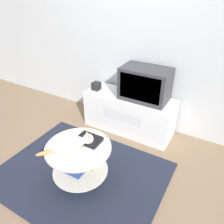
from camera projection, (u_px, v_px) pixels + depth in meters
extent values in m
plane|color=#7F664C|center=(81.00, 175.00, 2.50)|extent=(12.00, 12.00, 0.00)
cube|color=silver|center=(138.00, 35.00, 2.87)|extent=(8.00, 0.05, 2.60)
cube|color=#1E2333|center=(81.00, 174.00, 2.50)|extent=(1.82, 1.41, 0.02)
cube|color=white|center=(129.00, 113.00, 3.14)|extent=(1.27, 0.46, 0.54)
cube|color=silver|center=(122.00, 117.00, 2.95)|extent=(0.57, 0.01, 0.15)
cube|color=#333338|center=(145.00, 84.00, 2.83)|extent=(0.63, 0.39, 0.43)
cube|color=black|center=(139.00, 88.00, 2.69)|extent=(0.54, 0.01, 0.34)
cube|color=black|center=(96.00, 86.00, 3.16)|extent=(0.11, 0.11, 0.11)
cylinder|color=#B2B2B7|center=(81.00, 178.00, 2.42)|extent=(0.28, 0.28, 0.01)
cylinder|color=#B7B7BC|center=(80.00, 164.00, 2.31)|extent=(0.04, 0.04, 0.44)
cylinder|color=beige|center=(81.00, 170.00, 2.36)|extent=(0.59, 0.59, 0.01)
cylinder|color=beige|center=(78.00, 148.00, 2.20)|extent=(0.67, 0.67, 0.02)
cube|color=tan|center=(87.00, 164.00, 2.40)|extent=(0.22, 0.12, 0.04)
cube|color=#2D478C|center=(74.00, 172.00, 2.31)|extent=(0.20, 0.12, 0.01)
cube|color=black|center=(89.00, 140.00, 2.26)|extent=(0.25, 0.18, 0.04)
ellipsoid|color=silver|center=(68.00, 144.00, 2.14)|extent=(0.36, 0.39, 0.12)
sphere|color=silver|center=(88.00, 139.00, 2.21)|extent=(0.11, 0.11, 0.11)
cone|color=#D18447|center=(87.00, 133.00, 2.20)|extent=(0.04, 0.04, 0.04)
cone|color=#D18447|center=(89.00, 136.00, 2.15)|extent=(0.04, 0.04, 0.04)
ellipsoid|color=#D18447|center=(44.00, 153.00, 2.08)|extent=(0.13, 0.16, 0.04)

